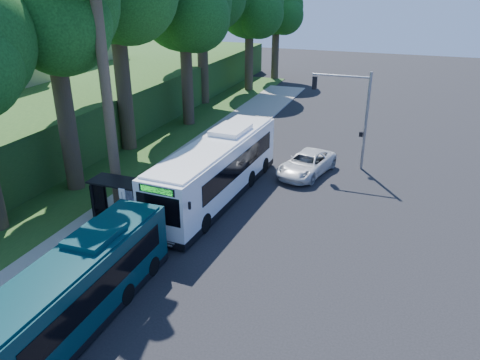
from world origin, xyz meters
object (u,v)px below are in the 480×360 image
at_px(teal_bus, 73,292).
at_px(pickup, 307,164).
at_px(white_bus, 217,168).
at_px(bus_shelter, 117,191).

height_order(teal_bus, pickup, teal_bus).
distance_m(white_bus, teal_bus, 13.12).
bearing_deg(white_bus, bus_shelter, -126.72).
xyz_separation_m(teal_bus, pickup, (5.05, 18.68, -0.86)).
bearing_deg(pickup, teal_bus, -91.91).
height_order(bus_shelter, white_bus, white_bus).
xyz_separation_m(white_bus, teal_bus, (-0.60, -13.10, -0.32)).
bearing_deg(teal_bus, bus_shelter, 112.20).
bearing_deg(white_bus, teal_bus, -89.63).
bearing_deg(pickup, bus_shelter, -115.89).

